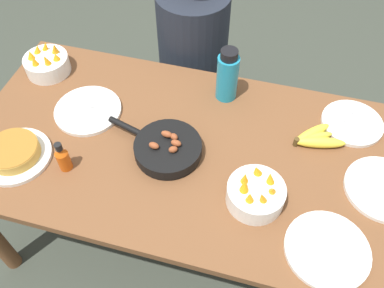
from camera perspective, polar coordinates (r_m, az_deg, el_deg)
ground_plane at (r=2.12m, az=0.00°, el=-12.47°), size 14.00×14.00×0.00m
dining_table at (r=1.58m, az=0.00°, el=-2.69°), size 1.71×0.86×0.71m
banana_bunch at (r=1.58m, az=16.89°, el=0.76°), size 0.20×0.15×0.04m
skillet at (r=1.48m, az=-3.54°, el=-0.59°), size 0.38×0.25×0.08m
frittata_plate_center at (r=1.60m, az=-23.70°, el=-1.19°), size 0.26×0.26×0.06m
empty_plate_near_front at (r=1.55m, az=25.31°, el=-5.65°), size 0.27×0.27×0.02m
empty_plate_far_left at (r=1.68m, az=-14.38°, el=4.60°), size 0.26×0.26×0.02m
empty_plate_far_right at (r=1.70m, az=21.54°, el=2.77°), size 0.24×0.24×0.02m
empty_plate_mid_edge at (r=1.36m, az=18.45°, el=-13.90°), size 0.27×0.27×0.02m
fruit_bowl_mango at (r=1.88m, az=-19.69°, el=10.61°), size 0.19×0.19×0.13m
fruit_bowl_citrus at (r=1.37m, az=8.90°, el=-6.89°), size 0.19×0.19×0.13m
water_bottle at (r=1.62m, az=4.99°, el=9.55°), size 0.09×0.09×0.23m
hot_sauce_bottle at (r=1.48m, az=-17.68°, el=-1.83°), size 0.05×0.05×0.13m
person_figure at (r=2.14m, az=0.13°, el=9.99°), size 0.37×0.37×1.17m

